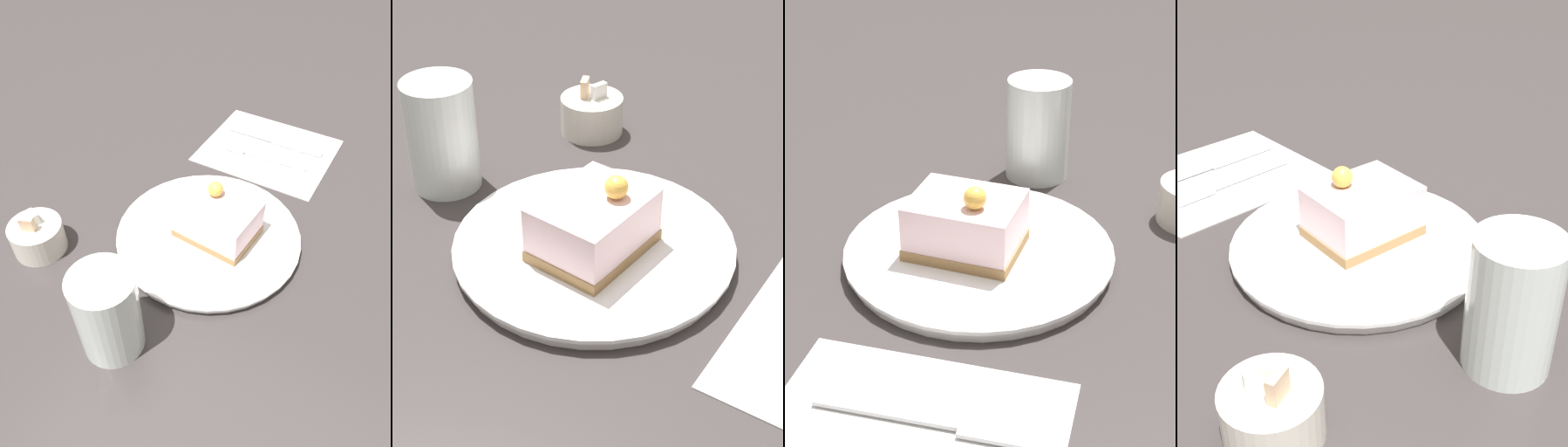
% 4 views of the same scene
% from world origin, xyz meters
% --- Properties ---
extents(ground_plane, '(4.00, 4.00, 0.00)m').
position_xyz_m(ground_plane, '(0.00, 0.00, 0.00)').
color(ground_plane, '#383333').
extents(plate, '(0.27, 0.27, 0.02)m').
position_xyz_m(plate, '(0.01, 0.00, 0.01)').
color(plate, white).
rests_on(plate, ground_plane).
extents(cake_slice, '(0.10, 0.12, 0.08)m').
position_xyz_m(cake_slice, '(0.01, -0.01, 0.04)').
color(cake_slice, '#9E7547').
rests_on(cake_slice, plate).
extents(napkin, '(0.22, 0.25, 0.00)m').
position_xyz_m(napkin, '(0.26, -0.01, 0.00)').
color(napkin, white).
rests_on(napkin, ground_plane).
extents(fork, '(0.03, 0.17, 0.00)m').
position_xyz_m(fork, '(0.24, 0.01, 0.01)').
color(fork, '#B2B2B7').
rests_on(fork, napkin).
extents(knife, '(0.03, 0.19, 0.00)m').
position_xyz_m(knife, '(0.29, -0.03, 0.01)').
color(knife, '#B2B2B7').
rests_on(knife, napkin).
extents(sugar_bowl, '(0.08, 0.08, 0.07)m').
position_xyz_m(sugar_bowl, '(-0.11, 0.22, 0.02)').
color(sugar_bowl, silver).
rests_on(sugar_bowl, ground_plane).
extents(drinking_glass, '(0.08, 0.08, 0.12)m').
position_xyz_m(drinking_glass, '(-0.20, 0.04, 0.06)').
color(drinking_glass, silver).
rests_on(drinking_glass, ground_plane).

